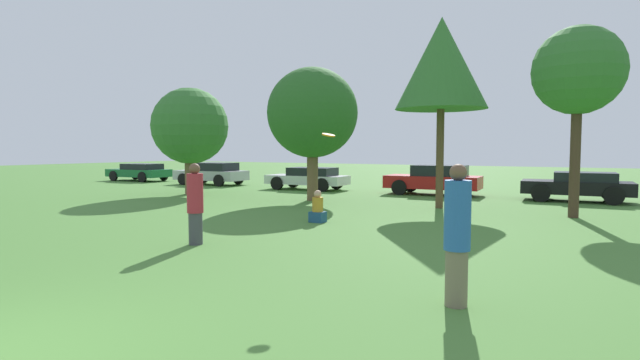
{
  "coord_description": "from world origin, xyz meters",
  "views": [
    {
      "loc": [
        5.28,
        -2.2,
        2.13
      ],
      "look_at": [
        0.72,
        5.92,
        1.52
      ],
      "focal_mm": 26.95,
      "sensor_mm": 36.0,
      "label": 1
    }
  ],
  "objects_px": {
    "person_thrower": "(195,204)",
    "frisbee": "(328,135)",
    "parked_car_black": "(578,185)",
    "person_catcher": "(457,235)",
    "tree_2": "(441,64)",
    "tree_3": "(578,72)",
    "parked_car_green": "(140,171)",
    "bystander_sitting": "(318,209)",
    "tree_1": "(312,113)",
    "parked_car_silver": "(212,173)",
    "tree_0": "(190,127)",
    "parked_car_white": "(308,178)",
    "parked_car_red": "(435,179)"
  },
  "relations": [
    {
      "from": "tree_2",
      "to": "parked_car_silver",
      "type": "xyz_separation_m",
      "value": [
        -14.86,
        4.59,
        -4.43
      ]
    },
    {
      "from": "parked_car_silver",
      "to": "person_thrower",
      "type": "bearing_deg",
      "value": 128.54
    },
    {
      "from": "bystander_sitting",
      "to": "tree_1",
      "type": "distance_m",
      "value": 6.73
    },
    {
      "from": "tree_1",
      "to": "tree_0",
      "type": "bearing_deg",
      "value": -176.6
    },
    {
      "from": "person_catcher",
      "to": "parked_car_green",
      "type": "xyz_separation_m",
      "value": [
        -24.53,
        15.43,
        -0.35
      ]
    },
    {
      "from": "person_catcher",
      "to": "bystander_sitting",
      "type": "xyz_separation_m",
      "value": [
        -5.31,
        5.56,
        -0.6
      ]
    },
    {
      "from": "bystander_sitting",
      "to": "parked_car_white",
      "type": "bearing_deg",
      "value": 122.02
    },
    {
      "from": "parked_car_green",
      "to": "parked_car_white",
      "type": "distance_m",
      "value": 13.31
    },
    {
      "from": "bystander_sitting",
      "to": "parked_car_white",
      "type": "xyz_separation_m",
      "value": [
        -5.92,
        9.46,
        0.25
      ]
    },
    {
      "from": "parked_car_silver",
      "to": "parked_car_red",
      "type": "relative_size",
      "value": 1.01
    },
    {
      "from": "person_thrower",
      "to": "frisbee",
      "type": "xyz_separation_m",
      "value": [
        3.7,
        -0.63,
        1.45
      ]
    },
    {
      "from": "person_catcher",
      "to": "parked_car_silver",
      "type": "xyz_separation_m",
      "value": [
        -18.0,
        15.2,
        -0.28
      ]
    },
    {
      "from": "person_catcher",
      "to": "tree_0",
      "type": "xyz_separation_m",
      "value": [
        -14.82,
        10.22,
        2.19
      ]
    },
    {
      "from": "bystander_sitting",
      "to": "parked_car_red",
      "type": "relative_size",
      "value": 0.22
    },
    {
      "from": "parked_car_black",
      "to": "person_catcher",
      "type": "bearing_deg",
      "value": 83.41
    },
    {
      "from": "bystander_sitting",
      "to": "parked_car_black",
      "type": "relative_size",
      "value": 0.23
    },
    {
      "from": "tree_2",
      "to": "tree_3",
      "type": "relative_size",
      "value": 1.16
    },
    {
      "from": "person_catcher",
      "to": "tree_1",
      "type": "relative_size",
      "value": 0.35
    },
    {
      "from": "bystander_sitting",
      "to": "tree_0",
      "type": "distance_m",
      "value": 10.95
    },
    {
      "from": "bystander_sitting",
      "to": "tree_3",
      "type": "bearing_deg",
      "value": 36.0
    },
    {
      "from": "bystander_sitting",
      "to": "parked_car_silver",
      "type": "bearing_deg",
      "value": 142.77
    },
    {
      "from": "person_catcher",
      "to": "tree_3",
      "type": "distance_m",
      "value": 10.88
    },
    {
      "from": "person_thrower",
      "to": "frisbee",
      "type": "height_order",
      "value": "frisbee"
    },
    {
      "from": "tree_2",
      "to": "frisbee",
      "type": "bearing_deg",
      "value": -85.57
    },
    {
      "from": "parked_car_white",
      "to": "tree_1",
      "type": "bearing_deg",
      "value": 120.17
    },
    {
      "from": "person_catcher",
      "to": "parked_car_silver",
      "type": "relative_size",
      "value": 0.44
    },
    {
      "from": "parked_car_black",
      "to": "person_thrower",
      "type": "bearing_deg",
      "value": 60.49
    },
    {
      "from": "bystander_sitting",
      "to": "tree_2",
      "type": "relative_size",
      "value": 0.14
    },
    {
      "from": "person_thrower",
      "to": "parked_car_green",
      "type": "height_order",
      "value": "person_thrower"
    },
    {
      "from": "parked_car_silver",
      "to": "tree_0",
      "type": "bearing_deg",
      "value": 120.29
    },
    {
      "from": "frisbee",
      "to": "tree_1",
      "type": "distance_m",
      "value": 11.6
    },
    {
      "from": "person_thrower",
      "to": "parked_car_black",
      "type": "bearing_deg",
      "value": 75.77
    },
    {
      "from": "bystander_sitting",
      "to": "parked_car_green",
      "type": "distance_m",
      "value": 21.61
    },
    {
      "from": "frisbee",
      "to": "parked_car_black",
      "type": "height_order",
      "value": "frisbee"
    },
    {
      "from": "tree_1",
      "to": "tree_2",
      "type": "height_order",
      "value": "tree_2"
    },
    {
      "from": "tree_2",
      "to": "parked_car_white",
      "type": "height_order",
      "value": "tree_2"
    },
    {
      "from": "tree_1",
      "to": "parked_car_green",
      "type": "xyz_separation_m",
      "value": [
        -16.11,
        4.83,
        -2.95
      ]
    },
    {
      "from": "tree_0",
      "to": "parked_car_silver",
      "type": "height_order",
      "value": "tree_0"
    },
    {
      "from": "person_thrower",
      "to": "bystander_sitting",
      "type": "xyz_separation_m",
      "value": [
        0.77,
        4.16,
        -0.53
      ]
    },
    {
      "from": "tree_0",
      "to": "person_thrower",
      "type": "bearing_deg",
      "value": -45.25
    },
    {
      "from": "person_thrower",
      "to": "parked_car_white",
      "type": "bearing_deg",
      "value": 123.71
    },
    {
      "from": "bystander_sitting",
      "to": "parked_car_white",
      "type": "relative_size",
      "value": 0.22
    },
    {
      "from": "tree_3",
      "to": "parked_car_red",
      "type": "bearing_deg",
      "value": 138.25
    },
    {
      "from": "parked_car_red",
      "to": "parked_car_white",
      "type": "bearing_deg",
      "value": 1.51
    },
    {
      "from": "person_thrower",
      "to": "tree_3",
      "type": "relative_size",
      "value": 0.31
    },
    {
      "from": "bystander_sitting",
      "to": "tree_0",
      "type": "xyz_separation_m",
      "value": [
        -9.51,
        4.66,
        2.79
      ]
    },
    {
      "from": "frisbee",
      "to": "bystander_sitting",
      "type": "xyz_separation_m",
      "value": [
        -2.93,
        4.79,
        -1.98
      ]
    },
    {
      "from": "tree_1",
      "to": "parked_car_red",
      "type": "height_order",
      "value": "tree_1"
    },
    {
      "from": "frisbee",
      "to": "parked_car_silver",
      "type": "height_order",
      "value": "frisbee"
    },
    {
      "from": "person_thrower",
      "to": "parked_car_red",
      "type": "relative_size",
      "value": 0.42
    }
  ]
}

